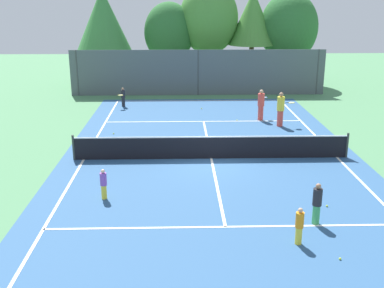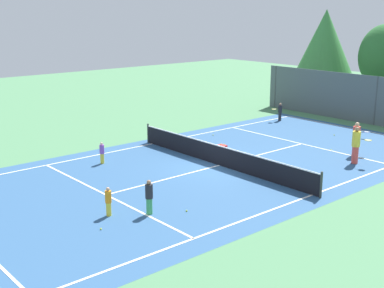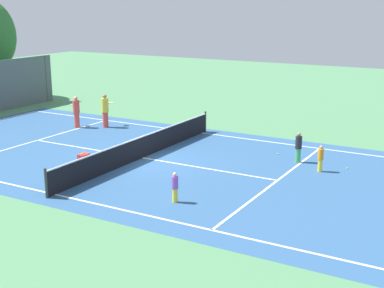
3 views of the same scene
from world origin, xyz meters
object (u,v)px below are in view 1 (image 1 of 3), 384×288
object	(u,v)px
tennis_ball_2	(202,109)
tennis_ball_5	(268,155)
player_1	(299,226)
tennis_ball_3	(114,133)
tennis_ball_4	(327,206)
tennis_ball_1	(237,120)
ball_crate	(171,142)
player_2	(261,104)
player_4	(281,109)
player_0	(123,97)
player_5	(104,184)
tennis_ball_0	(340,259)
player_3	(317,203)

from	to	relation	value
tennis_ball_2	tennis_ball_5	world-z (taller)	same
player_1	tennis_ball_3	world-z (taller)	player_1
tennis_ball_3	tennis_ball_4	bearing A→B (deg)	-47.50
tennis_ball_3	tennis_ball_2	bearing A→B (deg)	49.29
tennis_ball_1	tennis_ball_3	bearing A→B (deg)	-159.03
player_1	ball_crate	world-z (taller)	player_1
tennis_ball_2	player_2	bearing A→B (deg)	-41.33
ball_crate	tennis_ball_2	xyz separation A→B (m)	(1.79, 7.64, -0.15)
player_4	tennis_ball_5	distance (m)	5.37
tennis_ball_1	tennis_ball_4	distance (m)	11.67
tennis_ball_4	player_0	bearing A→B (deg)	118.82
player_4	player_5	world-z (taller)	player_4
ball_crate	tennis_ball_0	world-z (taller)	ball_crate
tennis_ball_0	tennis_ball_5	distance (m)	8.62
player_3	player_4	world-z (taller)	player_4
player_5	tennis_ball_4	distance (m)	7.59
player_4	tennis_ball_3	world-z (taller)	player_4
player_1	player_2	size ratio (longest dim) A/B	0.63
player_2	player_0	bearing A→B (deg)	155.89
player_0	tennis_ball_3	bearing A→B (deg)	-88.17
tennis_ball_2	tennis_ball_5	bearing A→B (deg)	-74.83
player_0	tennis_ball_4	bearing A→B (deg)	-61.18
player_4	tennis_ball_0	bearing A→B (deg)	-95.08
player_2	ball_crate	size ratio (longest dim) A/B	3.76
player_4	tennis_ball_5	bearing A→B (deg)	-107.01
player_5	tennis_ball_0	distance (m)	8.07
ball_crate	tennis_ball_1	xyz separation A→B (m)	(3.65, 4.64, -0.15)
tennis_ball_0	tennis_ball_2	xyz separation A→B (m)	(-2.84, 17.86, 0.00)
ball_crate	tennis_ball_1	bearing A→B (deg)	51.81
player_0	tennis_ball_3	xyz separation A→B (m)	(0.20, -6.37, -0.61)
player_1	player_2	distance (m)	14.20
tennis_ball_3	player_5	bearing A→B (deg)	-84.83
player_2	player_5	size ratio (longest dim) A/B	1.61
player_4	player_5	bearing A→B (deg)	-130.48
player_5	tennis_ball_5	distance (m)	7.90
tennis_ball_4	player_5	bearing A→B (deg)	173.27
player_3	tennis_ball_3	world-z (taller)	player_3
player_5	tennis_ball_1	bearing A→B (deg)	61.08
ball_crate	tennis_ball_3	xyz separation A→B (m)	(-2.97, 2.10, -0.15)
player_5	tennis_ball_4	xyz separation A→B (m)	(7.52, -0.89, -0.52)
tennis_ball_0	tennis_ball_2	world-z (taller)	same
tennis_ball_1	tennis_ball_4	xyz separation A→B (m)	(1.63, -11.55, 0.00)
player_2	ball_crate	xyz separation A→B (m)	(-5.01, -4.81, -0.72)
player_0	player_4	distance (m)	10.33
ball_crate	player_3	bearing A→B (deg)	-60.63
tennis_ball_5	tennis_ball_1	bearing A→B (deg)	95.90
player_3	ball_crate	bearing A→B (deg)	119.37
tennis_ball_0	tennis_ball_4	distance (m)	3.38
player_5	tennis_ball_5	world-z (taller)	player_5
tennis_ball_0	tennis_ball_3	size ratio (longest dim) A/B	1.00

